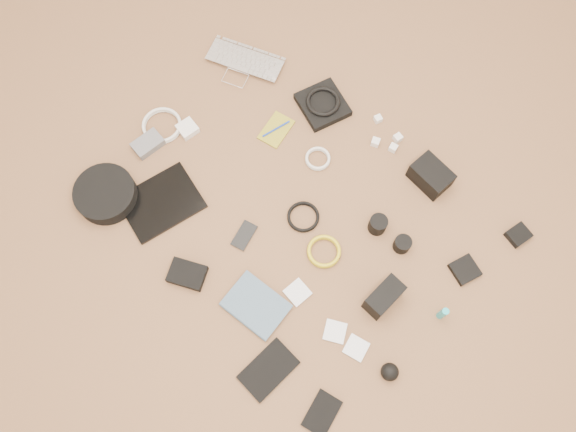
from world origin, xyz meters
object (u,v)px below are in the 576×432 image
Objects in this scene: paperback at (242,323)px; headphone_case at (106,194)px; dslr_camera at (431,176)px; tablet at (161,202)px; laptop at (241,69)px; phone at (244,235)px.

headphone_case is at bearing 85.31° from paperback.
dslr_camera is 1.20m from headphone_case.
headphone_case is 1.09× the size of paperback.
headphone_case reaches higher than tablet.
headphone_case is (-0.88, -0.81, -0.01)m from dslr_camera.
laptop is 1.03m from paperback.
paperback is at bearing -93.36° from dslr_camera.
laptop is 0.87m from dslr_camera.
headphone_case reaches higher than paperback.
laptop is at bearing -165.70° from dslr_camera.
paperback is at bearing -3.07° from headphone_case.
headphone_case reaches higher than laptop.
phone is at bearing 22.93° from headphone_case.
phone is 0.53m from headphone_case.
paperback is (-0.19, -0.85, -0.03)m from dslr_camera.
laptop is 0.64m from tablet.
phone is 0.47× the size of headphone_case.
tablet is at bearing 32.93° from headphone_case.
dslr_camera is 1.00m from tablet.
dslr_camera is 0.87m from paperback.
tablet is 1.22× the size of headphone_case.
tablet is at bearing -174.19° from phone.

